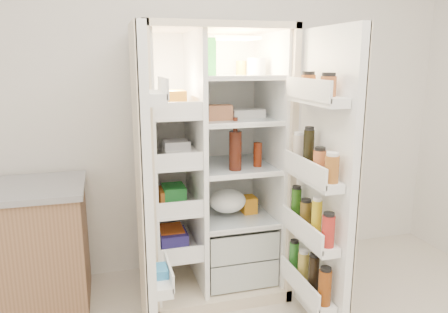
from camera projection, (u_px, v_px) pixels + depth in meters
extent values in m
cube|color=silver|center=(200.00, 92.00, 3.13)|extent=(4.00, 0.02, 2.70)
cube|color=beige|center=(201.00, 154.00, 3.16)|extent=(0.92, 0.04, 1.80)
cube|color=beige|center=(146.00, 168.00, 2.73)|extent=(0.04, 0.70, 1.80)
cube|color=beige|center=(273.00, 160.00, 2.97)|extent=(0.04, 0.70, 1.80)
cube|color=beige|center=(211.00, 28.00, 2.66)|extent=(0.92, 0.70, 0.04)
cube|color=beige|center=(212.00, 280.00, 3.04)|extent=(0.92, 0.70, 0.08)
cube|color=white|center=(202.00, 152.00, 3.13)|extent=(0.84, 0.02, 1.68)
cube|color=white|center=(150.00, 165.00, 2.74)|extent=(0.02, 0.62, 1.68)
cube|color=white|center=(269.00, 157.00, 2.96)|extent=(0.02, 0.62, 1.68)
cube|color=white|center=(196.00, 162.00, 2.82)|extent=(0.03, 0.62, 1.68)
cube|color=#B3BCB8|center=(234.00, 260.00, 3.03)|extent=(0.47, 0.52, 0.19)
cube|color=#B3BCB8|center=(234.00, 234.00, 2.99)|extent=(0.47, 0.52, 0.19)
cube|color=#FFD18C|center=(232.00, 39.00, 2.76)|extent=(0.30, 0.30, 0.02)
cube|color=white|center=(175.00, 244.00, 2.90)|extent=(0.28, 0.58, 0.02)
cube|color=white|center=(174.00, 203.00, 2.84)|extent=(0.28, 0.58, 0.02)
cube|color=white|center=(172.00, 159.00, 2.77)|extent=(0.28, 0.58, 0.02)
cube|color=white|center=(171.00, 114.00, 2.70)|extent=(0.28, 0.58, 0.02)
cube|color=silver|center=(233.00, 215.00, 2.98)|extent=(0.49, 0.58, 0.01)
cube|color=silver|center=(234.00, 165.00, 2.90)|extent=(0.49, 0.58, 0.01)
cube|color=silver|center=(234.00, 119.00, 2.83)|extent=(0.49, 0.58, 0.02)
cube|color=silver|center=(234.00, 76.00, 2.76)|extent=(0.49, 0.58, 0.02)
cube|color=orange|center=(175.00, 236.00, 2.89)|extent=(0.16, 0.20, 0.10)
cube|color=#227D31|center=(173.00, 193.00, 2.82)|extent=(0.14, 0.18, 0.12)
cube|color=white|center=(172.00, 153.00, 2.76)|extent=(0.20, 0.22, 0.07)
cube|color=orange|center=(171.00, 101.00, 2.69)|extent=(0.15, 0.16, 0.14)
cube|color=#40339A|center=(175.00, 237.00, 2.89)|extent=(0.18, 0.20, 0.09)
cube|color=orange|center=(173.00, 194.00, 2.82)|extent=(0.14, 0.18, 0.10)
cube|color=silver|center=(172.00, 149.00, 2.75)|extent=(0.16, 0.16, 0.12)
sphere|color=orange|center=(220.00, 275.00, 2.94)|extent=(0.07, 0.07, 0.07)
sphere|color=orange|center=(231.00, 271.00, 3.00)|extent=(0.07, 0.07, 0.07)
sphere|color=orange|center=(246.00, 272.00, 2.99)|extent=(0.07, 0.07, 0.07)
sphere|color=orange|center=(222.00, 265.00, 3.08)|extent=(0.07, 0.07, 0.07)
sphere|color=orange|center=(236.00, 265.00, 3.09)|extent=(0.07, 0.07, 0.07)
sphere|color=orange|center=(250.00, 266.00, 3.08)|extent=(0.07, 0.07, 0.07)
ellipsoid|color=#416F25|center=(233.00, 231.00, 3.00)|extent=(0.26, 0.24, 0.11)
cylinder|color=#42180E|center=(235.00, 151.00, 2.72)|extent=(0.08, 0.08, 0.25)
cylinder|color=maroon|center=(258.00, 155.00, 2.83)|extent=(0.06, 0.06, 0.16)
cube|color=green|center=(209.00, 57.00, 2.63)|extent=(0.08, 0.08, 0.23)
cylinder|color=silver|center=(256.00, 66.00, 2.79)|extent=(0.12, 0.12, 0.11)
cylinder|color=#A58C26|center=(241.00, 68.00, 2.86)|extent=(0.07, 0.07, 0.09)
cube|color=silver|center=(248.00, 114.00, 2.82)|extent=(0.22, 0.09, 0.05)
cube|color=#9B5E3E|center=(219.00, 113.00, 2.71)|extent=(0.16, 0.09, 0.10)
ellipsoid|color=white|center=(228.00, 206.00, 2.91)|extent=(0.25, 0.23, 0.16)
cube|color=orange|center=(249.00, 204.00, 3.00)|extent=(0.10, 0.12, 0.12)
cube|color=white|center=(144.00, 195.00, 2.20)|extent=(0.05, 0.40, 1.72)
cube|color=beige|center=(140.00, 195.00, 2.20)|extent=(0.01, 0.40, 1.72)
cube|color=white|center=(161.00, 280.00, 2.33)|extent=(0.09, 0.32, 0.06)
cube|color=white|center=(154.00, 98.00, 2.11)|extent=(0.09, 0.32, 0.06)
cube|color=#338CCC|center=(161.00, 275.00, 2.33)|extent=(0.07, 0.12, 0.10)
cube|color=white|center=(326.00, 184.00, 2.38)|extent=(0.05, 0.58, 1.72)
cube|color=beige|center=(330.00, 184.00, 2.39)|extent=(0.01, 0.58, 1.72)
cube|color=white|center=(307.00, 289.00, 2.50)|extent=(0.11, 0.50, 0.05)
cube|color=white|center=(310.00, 236.00, 2.43)|extent=(0.11, 0.50, 0.05)
cube|color=white|center=(312.00, 177.00, 2.35)|extent=(0.11, 0.50, 0.05)
cube|color=white|center=(316.00, 99.00, 2.25)|extent=(0.11, 0.50, 0.05)
cylinder|color=#70320C|center=(325.00, 287.00, 2.29)|extent=(0.07, 0.07, 0.20)
cylinder|color=black|center=(314.00, 274.00, 2.41)|extent=(0.06, 0.06, 0.22)
cylinder|color=#AC9539|center=(303.00, 267.00, 2.53)|extent=(0.06, 0.06, 0.18)
cylinder|color=#266923|center=(294.00, 257.00, 2.66)|extent=(0.06, 0.06, 0.19)
cylinder|color=#A9221C|center=(328.00, 231.00, 2.22)|extent=(0.07, 0.07, 0.17)
cylinder|color=gold|center=(316.00, 219.00, 2.33)|extent=(0.06, 0.06, 0.21)
cylinder|color=brown|center=(306.00, 215.00, 2.46)|extent=(0.07, 0.07, 0.16)
cylinder|color=#235212|center=(296.00, 205.00, 2.58)|extent=(0.06, 0.06, 0.20)
cylinder|color=#975721|center=(332.00, 169.00, 2.14)|extent=(0.07, 0.07, 0.14)
cylinder|color=#BA5E30|center=(319.00, 163.00, 2.26)|extent=(0.07, 0.07, 0.14)
cylinder|color=black|center=(309.00, 150.00, 2.38)|extent=(0.06, 0.06, 0.23)
cylinder|color=beige|center=(298.00, 150.00, 2.50)|extent=(0.06, 0.06, 0.18)
cylinder|color=#984F26|center=(328.00, 86.00, 2.13)|extent=(0.08, 0.08, 0.10)
cylinder|color=#964C1B|center=(308.00, 84.00, 2.33)|extent=(0.08, 0.08, 0.10)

